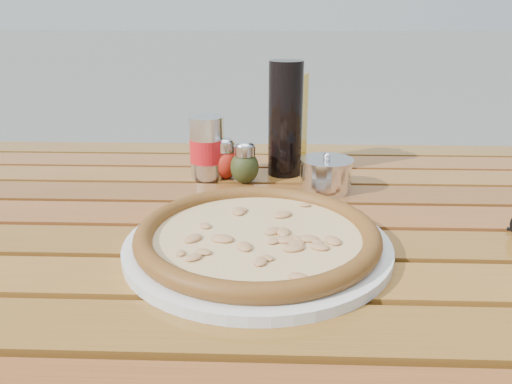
{
  "coord_description": "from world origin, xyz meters",
  "views": [
    {
      "loc": [
        0.03,
        -0.74,
        1.06
      ],
      "look_at": [
        0.0,
        0.02,
        0.78
      ],
      "focal_mm": 35.0,
      "sensor_mm": 36.0,
      "label": 1
    }
  ],
  "objects_px": {
    "plate": "(257,245)",
    "pizza": "(257,234)",
    "dark_bottle": "(285,119)",
    "table": "(256,256)",
    "soda_can": "(207,148)",
    "oregano_shaker": "(245,163)",
    "olive_oil_cruet": "(291,121)",
    "parmesan_tin": "(326,174)",
    "pepper_shaker": "(225,159)"
  },
  "relations": [
    {
      "from": "parmesan_tin",
      "to": "oregano_shaker",
      "type": "bearing_deg",
      "value": 165.09
    },
    {
      "from": "parmesan_tin",
      "to": "plate",
      "type": "bearing_deg",
      "value": -115.3
    },
    {
      "from": "pepper_shaker",
      "to": "olive_oil_cruet",
      "type": "bearing_deg",
      "value": 32.33
    },
    {
      "from": "olive_oil_cruet",
      "to": "plate",
      "type": "bearing_deg",
      "value": -98.01
    },
    {
      "from": "table",
      "to": "pizza",
      "type": "relative_size",
      "value": 3.11
    },
    {
      "from": "parmesan_tin",
      "to": "pizza",
      "type": "bearing_deg",
      "value": -115.3
    },
    {
      "from": "pepper_shaker",
      "to": "olive_oil_cruet",
      "type": "relative_size",
      "value": 0.39
    },
    {
      "from": "pizza",
      "to": "soda_can",
      "type": "bearing_deg",
      "value": 108.96
    },
    {
      "from": "table",
      "to": "soda_can",
      "type": "distance_m",
      "value": 0.25
    },
    {
      "from": "pizza",
      "to": "dark_bottle",
      "type": "distance_m",
      "value": 0.36
    },
    {
      "from": "plate",
      "to": "soda_can",
      "type": "bearing_deg",
      "value": 108.96
    },
    {
      "from": "pizza",
      "to": "olive_oil_cruet",
      "type": "relative_size",
      "value": 2.14
    },
    {
      "from": "pizza",
      "to": "parmesan_tin",
      "type": "height_order",
      "value": "parmesan_tin"
    },
    {
      "from": "plate",
      "to": "pepper_shaker",
      "type": "relative_size",
      "value": 4.39
    },
    {
      "from": "pepper_shaker",
      "to": "parmesan_tin",
      "type": "relative_size",
      "value": 0.68
    },
    {
      "from": "pizza",
      "to": "dark_bottle",
      "type": "bearing_deg",
      "value": 82.93
    },
    {
      "from": "table",
      "to": "oregano_shaker",
      "type": "height_order",
      "value": "oregano_shaker"
    },
    {
      "from": "oregano_shaker",
      "to": "dark_bottle",
      "type": "bearing_deg",
      "value": 37.51
    },
    {
      "from": "plate",
      "to": "oregano_shaker",
      "type": "xyz_separation_m",
      "value": [
        -0.03,
        0.28,
        0.03
      ]
    },
    {
      "from": "soda_can",
      "to": "parmesan_tin",
      "type": "distance_m",
      "value": 0.23
    },
    {
      "from": "plate",
      "to": "dark_bottle",
      "type": "distance_m",
      "value": 0.36
    },
    {
      "from": "table",
      "to": "oregano_shaker",
      "type": "xyz_separation_m",
      "value": [
        -0.03,
        0.16,
        0.11
      ]
    },
    {
      "from": "plate",
      "to": "soda_can",
      "type": "xyz_separation_m",
      "value": [
        -0.11,
        0.31,
        0.05
      ]
    },
    {
      "from": "table",
      "to": "oregano_shaker",
      "type": "bearing_deg",
      "value": 99.62
    },
    {
      "from": "olive_oil_cruet",
      "to": "parmesan_tin",
      "type": "height_order",
      "value": "olive_oil_cruet"
    },
    {
      "from": "table",
      "to": "plate",
      "type": "distance_m",
      "value": 0.15
    },
    {
      "from": "pizza",
      "to": "soda_can",
      "type": "relative_size",
      "value": 3.75
    },
    {
      "from": "table",
      "to": "dark_bottle",
      "type": "height_order",
      "value": "dark_bottle"
    },
    {
      "from": "table",
      "to": "pepper_shaker",
      "type": "xyz_separation_m",
      "value": [
        -0.07,
        0.18,
        0.11
      ]
    },
    {
      "from": "pizza",
      "to": "olive_oil_cruet",
      "type": "height_order",
      "value": "olive_oil_cruet"
    },
    {
      "from": "plate",
      "to": "pizza",
      "type": "height_order",
      "value": "pizza"
    },
    {
      "from": "plate",
      "to": "parmesan_tin",
      "type": "bearing_deg",
      "value": 64.7
    },
    {
      "from": "plate",
      "to": "olive_oil_cruet",
      "type": "height_order",
      "value": "olive_oil_cruet"
    },
    {
      "from": "pizza",
      "to": "plate",
      "type": "bearing_deg",
      "value": 180.0
    },
    {
      "from": "plate",
      "to": "pepper_shaker",
      "type": "distance_m",
      "value": 0.32
    },
    {
      "from": "pepper_shaker",
      "to": "parmesan_tin",
      "type": "height_order",
      "value": "pepper_shaker"
    },
    {
      "from": "oregano_shaker",
      "to": "olive_oil_cruet",
      "type": "relative_size",
      "value": 0.39
    },
    {
      "from": "plate",
      "to": "olive_oil_cruet",
      "type": "xyz_separation_m",
      "value": [
        0.06,
        0.39,
        0.09
      ]
    },
    {
      "from": "table",
      "to": "parmesan_tin",
      "type": "bearing_deg",
      "value": 43.42
    },
    {
      "from": "soda_can",
      "to": "olive_oil_cruet",
      "type": "xyz_separation_m",
      "value": [
        0.16,
        0.08,
        0.04
      ]
    },
    {
      "from": "pizza",
      "to": "pepper_shaker",
      "type": "relative_size",
      "value": 5.48
    },
    {
      "from": "oregano_shaker",
      "to": "soda_can",
      "type": "relative_size",
      "value": 0.68
    },
    {
      "from": "pizza",
      "to": "oregano_shaker",
      "type": "height_order",
      "value": "oregano_shaker"
    },
    {
      "from": "dark_bottle",
      "to": "oregano_shaker",
      "type": "bearing_deg",
      "value": -142.49
    },
    {
      "from": "table",
      "to": "parmesan_tin",
      "type": "relative_size",
      "value": 11.64
    },
    {
      "from": "pizza",
      "to": "oregano_shaker",
      "type": "relative_size",
      "value": 5.48
    },
    {
      "from": "pepper_shaker",
      "to": "dark_bottle",
      "type": "distance_m",
      "value": 0.14
    },
    {
      "from": "plate",
      "to": "pizza",
      "type": "relative_size",
      "value": 0.8
    },
    {
      "from": "soda_can",
      "to": "parmesan_tin",
      "type": "bearing_deg",
      "value": -16.85
    },
    {
      "from": "table",
      "to": "soda_can",
      "type": "height_order",
      "value": "soda_can"
    }
  ]
}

